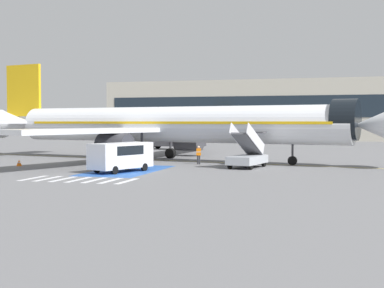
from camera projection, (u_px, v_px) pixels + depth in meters
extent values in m
plane|color=slate|center=(186.00, 161.00, 54.39)|extent=(600.00, 600.00, 0.00)
cube|color=gold|center=(171.00, 161.00, 55.12)|extent=(79.14, 15.75, 0.01)
cube|color=#2856A8|center=(128.00, 170.00, 43.95)|extent=(4.97, 10.85, 0.01)
cube|color=silver|center=(33.00, 178.00, 38.04)|extent=(0.44, 3.60, 0.01)
cube|color=silver|center=(48.00, 179.00, 37.71)|extent=(0.44, 3.60, 0.01)
cube|color=silver|center=(63.00, 179.00, 37.39)|extent=(0.44, 3.60, 0.01)
cube|color=silver|center=(79.00, 180.00, 37.06)|extent=(0.44, 3.60, 0.01)
cube|color=silver|center=(95.00, 180.00, 36.74)|extent=(0.44, 3.60, 0.01)
cube|color=silver|center=(111.00, 181.00, 36.41)|extent=(0.44, 3.60, 0.01)
cube|color=silver|center=(127.00, 181.00, 36.08)|extent=(0.44, 3.60, 0.01)
cylinder|color=silver|center=(171.00, 124.00, 54.97)|extent=(36.63, 10.65, 3.65)
cone|color=silver|center=(378.00, 125.00, 45.79)|extent=(4.63, 4.29, 3.58)
cone|color=silver|center=(19.00, 124.00, 64.47)|extent=(6.05, 4.50, 3.51)
cylinder|color=black|center=(346.00, 120.00, 47.01)|extent=(2.86, 4.04, 3.69)
cube|color=#EAB214|center=(171.00, 123.00, 54.96)|extent=(33.77, 10.15, 0.24)
cube|color=silver|center=(182.00, 128.00, 64.81)|extent=(5.34, 17.90, 0.44)
cylinder|color=#38383D|center=(189.00, 141.00, 62.53)|extent=(3.40, 2.85, 2.31)
cube|color=silver|center=(87.00, 131.00, 48.39)|extent=(9.94, 18.15, 0.44)
cylinder|color=#38383D|center=(115.00, 146.00, 49.19)|extent=(3.40, 2.85, 2.31)
cube|color=#EAB214|center=(24.00, 91.00, 63.93)|extent=(5.09, 1.34, 6.16)
cube|color=silver|center=(48.00, 122.00, 66.94)|extent=(4.35, 6.37, 0.24)
cube|color=silver|center=(5.00, 123.00, 60.75)|extent=(4.35, 6.37, 0.24)
cylinder|color=#38383D|center=(293.00, 145.00, 49.26)|extent=(0.20, 0.20, 2.95)
cylinder|color=black|center=(292.00, 161.00, 49.32)|extent=(0.88, 0.44, 0.84)
cylinder|color=#38383D|center=(170.00, 141.00, 58.43)|extent=(0.24, 0.24, 2.64)
cylinder|color=black|center=(171.00, 153.00, 58.48)|extent=(1.20, 0.80, 1.10)
cylinder|color=#38383D|center=(142.00, 143.00, 53.21)|extent=(0.24, 0.24, 2.64)
cylinder|color=black|center=(142.00, 156.00, 53.27)|extent=(1.20, 0.80, 1.10)
cube|color=#ADB2BA|center=(247.00, 160.00, 46.60)|extent=(3.08, 5.13, 0.70)
cylinder|color=black|center=(244.00, 162.00, 48.54)|extent=(0.35, 0.73, 0.70)
cylinder|color=black|center=(264.00, 163.00, 47.69)|extent=(0.35, 0.73, 0.70)
cylinder|color=black|center=(230.00, 165.00, 45.54)|extent=(0.35, 0.73, 0.70)
cylinder|color=black|center=(251.00, 166.00, 44.70)|extent=(0.35, 0.73, 0.70)
cube|color=#4C4C51|center=(247.00, 144.00, 46.55)|extent=(2.20, 4.35, 2.14)
cube|color=#4C4C51|center=(256.00, 132.00, 48.54)|extent=(1.83, 1.40, 0.12)
cube|color=silver|center=(239.00, 139.00, 46.87)|extent=(0.93, 4.42, 2.85)
cube|color=silver|center=(256.00, 139.00, 46.18)|extent=(0.93, 4.42, 2.85)
cube|color=#38383D|center=(177.00, 144.00, 76.92)|extent=(8.18, 3.09, 0.60)
cube|color=silver|center=(152.00, 140.00, 78.24)|extent=(1.95, 2.50, 1.60)
cube|color=black|center=(147.00, 138.00, 78.54)|extent=(0.19, 2.00, 0.70)
cylinder|color=#B7BCC4|center=(179.00, 133.00, 76.74)|extent=(5.70, 2.94, 2.54)
cylinder|color=gold|center=(179.00, 133.00, 76.74)|extent=(0.54, 2.61, 2.59)
cylinder|color=black|center=(151.00, 146.00, 77.04)|extent=(0.98, 0.35, 0.96)
cylinder|color=black|center=(158.00, 145.00, 79.27)|extent=(0.98, 0.35, 0.96)
cylinder|color=black|center=(177.00, 147.00, 75.67)|extent=(0.98, 0.35, 0.96)
cylinder|color=black|center=(183.00, 146.00, 77.90)|extent=(0.98, 0.35, 0.96)
cylinder|color=black|center=(192.00, 147.00, 74.91)|extent=(0.98, 0.35, 0.96)
cylinder|color=black|center=(197.00, 146.00, 77.14)|extent=(0.98, 0.35, 0.96)
cube|color=silver|center=(121.00, 155.00, 42.71)|extent=(3.87, 5.92, 2.00)
cube|color=black|center=(121.00, 150.00, 42.69)|extent=(3.03, 3.59, 0.72)
cylinder|color=black|center=(127.00, 166.00, 44.71)|extent=(0.41, 0.67, 0.64)
cylinder|color=black|center=(144.00, 167.00, 43.58)|extent=(0.41, 0.67, 0.64)
cylinder|color=black|center=(97.00, 169.00, 41.93)|extent=(0.41, 0.67, 0.64)
cylinder|color=black|center=(115.00, 170.00, 40.81)|extent=(0.41, 0.67, 0.64)
cylinder|color=#2D2D33|center=(198.00, 160.00, 50.30)|extent=(0.14, 0.14, 0.84)
cylinder|color=#2D2D33|center=(200.00, 160.00, 50.28)|extent=(0.14, 0.14, 0.84)
cube|color=orange|center=(199.00, 152.00, 50.26)|extent=(0.45, 0.29, 0.67)
cube|color=silver|center=(199.00, 152.00, 50.26)|extent=(0.46, 0.30, 0.06)
sphere|color=beige|center=(199.00, 147.00, 50.24)|extent=(0.23, 0.23, 0.23)
cylinder|color=black|center=(102.00, 156.00, 54.72)|extent=(0.14, 0.14, 0.90)
cylinder|color=black|center=(103.00, 157.00, 54.59)|extent=(0.14, 0.14, 0.90)
cube|color=yellow|center=(102.00, 149.00, 54.62)|extent=(0.47, 0.42, 0.71)
cube|color=silver|center=(102.00, 149.00, 54.62)|extent=(0.49, 0.43, 0.06)
sphere|color=#9E704C|center=(102.00, 144.00, 54.60)|extent=(0.24, 0.24, 0.24)
cone|color=orange|center=(19.00, 163.00, 48.37)|extent=(0.52, 0.52, 0.58)
cylinder|color=white|center=(19.00, 163.00, 48.37)|extent=(0.29, 0.29, 0.07)
cone|color=orange|center=(104.00, 162.00, 48.60)|extent=(0.60, 0.60, 0.67)
cylinder|color=white|center=(104.00, 162.00, 48.60)|extent=(0.33, 0.33, 0.08)
cube|color=#B2AD9E|center=(330.00, 110.00, 114.81)|extent=(99.12, 12.00, 13.00)
cube|color=#19232D|center=(329.00, 106.00, 108.96)|extent=(95.16, 0.10, 4.55)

